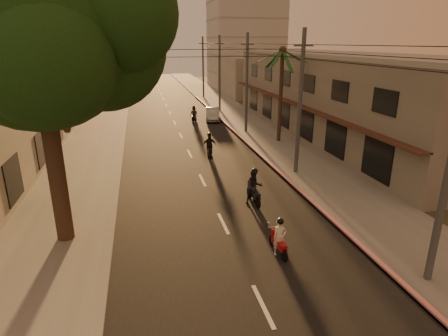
{
  "coord_description": "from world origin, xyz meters",
  "views": [
    {
      "loc": [
        -3.45,
        -13.61,
        8.19
      ],
      "look_at": [
        0.93,
        6.0,
        1.41
      ],
      "focal_mm": 30.0,
      "sensor_mm": 36.0,
      "label": 1
    }
  ],
  "objects_px": {
    "broadleaf_tree": "(48,34)",
    "scooter_far_a": "(194,114)",
    "scooter_red": "(279,238)",
    "palm_tree": "(282,56)",
    "scooter_mid_b": "(209,146)",
    "parked_car": "(213,114)",
    "scooter_mid_a": "(254,188)"
  },
  "relations": [
    {
      "from": "scooter_mid_b",
      "to": "parked_car",
      "type": "height_order",
      "value": "scooter_mid_b"
    },
    {
      "from": "scooter_mid_a",
      "to": "broadleaf_tree",
      "type": "bearing_deg",
      "value": -169.99
    },
    {
      "from": "palm_tree",
      "to": "scooter_red",
      "type": "height_order",
      "value": "palm_tree"
    },
    {
      "from": "scooter_mid_b",
      "to": "scooter_far_a",
      "type": "xyz_separation_m",
      "value": [
        0.76,
        13.22,
        -0.04
      ]
    },
    {
      "from": "scooter_mid_a",
      "to": "scooter_far_a",
      "type": "xyz_separation_m",
      "value": [
        0.01,
        22.14,
        -0.1
      ]
    },
    {
      "from": "scooter_red",
      "to": "scooter_mid_a",
      "type": "relative_size",
      "value": 0.82
    },
    {
      "from": "scooter_mid_a",
      "to": "scooter_far_a",
      "type": "distance_m",
      "value": 22.14
    },
    {
      "from": "scooter_mid_b",
      "to": "parked_car",
      "type": "xyz_separation_m",
      "value": [
        2.88,
        13.54,
        -0.15
      ]
    },
    {
      "from": "scooter_far_a",
      "to": "parked_car",
      "type": "distance_m",
      "value": 2.15
    },
    {
      "from": "scooter_far_a",
      "to": "parked_car",
      "type": "bearing_deg",
      "value": 25.76
    },
    {
      "from": "broadleaf_tree",
      "to": "scooter_red",
      "type": "bearing_deg",
      "value": -21.57
    },
    {
      "from": "palm_tree",
      "to": "scooter_mid_b",
      "type": "xyz_separation_m",
      "value": [
        -6.64,
        -3.11,
        -6.32
      ]
    },
    {
      "from": "scooter_red",
      "to": "scooter_mid_b",
      "type": "distance_m",
      "value": 14.0
    },
    {
      "from": "scooter_red",
      "to": "scooter_mid_b",
      "type": "xyz_separation_m",
      "value": [
        -0.26,
        13.99,
        0.12
      ]
    },
    {
      "from": "broadleaf_tree",
      "to": "scooter_far_a",
      "type": "relative_size",
      "value": 6.95
    },
    {
      "from": "broadleaf_tree",
      "to": "parked_car",
      "type": "height_order",
      "value": "broadleaf_tree"
    },
    {
      "from": "scooter_red",
      "to": "scooter_mid_a",
      "type": "distance_m",
      "value": 5.11
    },
    {
      "from": "palm_tree",
      "to": "scooter_mid_a",
      "type": "height_order",
      "value": "palm_tree"
    },
    {
      "from": "scooter_red",
      "to": "scooter_far_a",
      "type": "bearing_deg",
      "value": 85.07
    },
    {
      "from": "broadleaf_tree",
      "to": "scooter_mid_a",
      "type": "xyz_separation_m",
      "value": [
        8.72,
        1.83,
        -7.58
      ]
    },
    {
      "from": "scooter_mid_a",
      "to": "scooter_mid_b",
      "type": "height_order",
      "value": "scooter_mid_a"
    },
    {
      "from": "scooter_mid_b",
      "to": "parked_car",
      "type": "relative_size",
      "value": 0.44
    },
    {
      "from": "scooter_mid_b",
      "to": "scooter_far_a",
      "type": "distance_m",
      "value": 13.25
    },
    {
      "from": "broadleaf_tree",
      "to": "scooter_far_a",
      "type": "distance_m",
      "value": 26.64
    },
    {
      "from": "scooter_red",
      "to": "parked_car",
      "type": "bearing_deg",
      "value": 80.68
    },
    {
      "from": "palm_tree",
      "to": "scooter_red",
      "type": "relative_size",
      "value": 4.95
    },
    {
      "from": "scooter_mid_a",
      "to": "scooter_far_a",
      "type": "bearing_deg",
      "value": 88.16
    },
    {
      "from": "palm_tree",
      "to": "scooter_far_a",
      "type": "xyz_separation_m",
      "value": [
        -5.88,
        10.11,
        -6.36
      ]
    },
    {
      "from": "scooter_mid_a",
      "to": "scooter_mid_b",
      "type": "relative_size",
      "value": 1.06
    },
    {
      "from": "palm_tree",
      "to": "scooter_mid_b",
      "type": "bearing_deg",
      "value": -154.88
    },
    {
      "from": "palm_tree",
      "to": "scooter_mid_a",
      "type": "relative_size",
      "value": 4.07
    },
    {
      "from": "broadleaf_tree",
      "to": "parked_car",
      "type": "relative_size",
      "value": 2.79
    }
  ]
}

